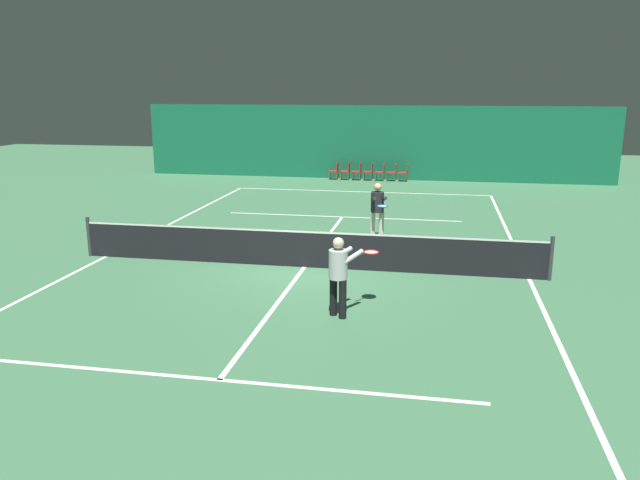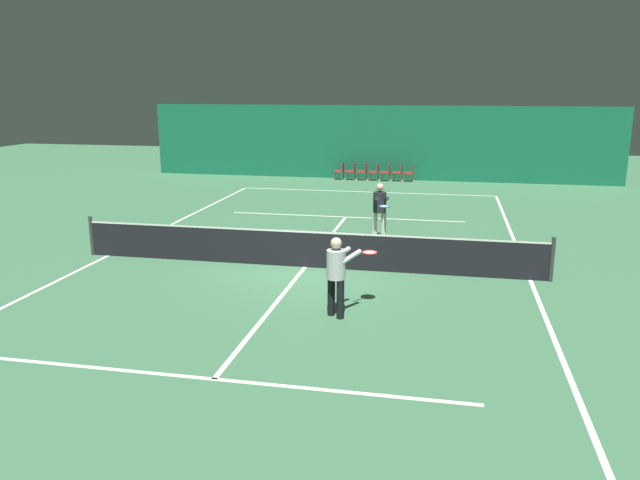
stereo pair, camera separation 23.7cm
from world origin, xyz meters
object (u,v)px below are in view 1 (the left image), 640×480
at_px(tennis_net, 304,248).
at_px(courtside_chair_1, 346,170).
at_px(player_far, 378,207).
at_px(courtside_chair_5, 393,171).
at_px(courtside_chair_6, 405,172).
at_px(courtside_chair_3, 370,171).
at_px(player_near, 340,271).
at_px(courtside_chair_0, 335,170).
at_px(courtside_chair_2, 358,170).
at_px(courtside_chair_4, 381,171).

distance_m(tennis_net, courtside_chair_1, 15.36).
relative_size(player_far, courtside_chair_5, 2.02).
bearing_deg(courtside_chair_6, tennis_net, -6.34).
distance_m(courtside_chair_3, courtside_chair_6, 1.71).
bearing_deg(player_near, player_far, 33.90).
xyz_separation_m(courtside_chair_0, courtside_chair_5, (2.85, 0.00, 0.00)).
relative_size(courtside_chair_0, courtside_chair_5, 1.00).
xyz_separation_m(player_near, player_far, (0.11, 6.59, 0.04)).
bearing_deg(player_near, courtside_chair_2, 40.97).
bearing_deg(courtside_chair_5, courtside_chair_4, -90.00).
relative_size(tennis_net, courtside_chair_2, 14.29).
bearing_deg(courtside_chair_1, courtside_chair_3, 90.00).
xyz_separation_m(courtside_chair_2, courtside_chair_4, (1.14, 0.00, 0.00)).
height_order(tennis_net, courtside_chair_3, tennis_net).
xyz_separation_m(player_far, courtside_chair_2, (-2.10, 11.99, -0.50)).
relative_size(courtside_chair_1, courtside_chair_2, 1.00).
height_order(tennis_net, courtside_chair_1, tennis_net).
height_order(player_far, courtside_chair_6, player_far).
relative_size(player_far, courtside_chair_4, 2.02).
bearing_deg(courtside_chair_1, courtside_chair_6, 90.00).
height_order(player_near, courtside_chair_1, player_near).
bearing_deg(tennis_net, courtside_chair_4, 87.91).
height_order(tennis_net, player_near, player_near).
height_order(player_near, player_far, player_far).
bearing_deg(courtside_chair_4, courtside_chair_2, -90.00).
bearing_deg(courtside_chair_3, courtside_chair_2, -90.00).
height_order(courtside_chair_2, courtside_chair_4, same).
height_order(courtside_chair_5, courtside_chair_6, same).
bearing_deg(courtside_chair_2, tennis_net, 2.18).
height_order(tennis_net, courtside_chair_5, tennis_net).
bearing_deg(player_far, player_near, -14.64).
xyz_separation_m(courtside_chair_0, courtside_chair_2, (1.14, 0.00, 0.00)).
xyz_separation_m(tennis_net, player_far, (1.52, 3.32, 0.48)).
distance_m(player_near, courtside_chair_2, 18.70).
bearing_deg(tennis_net, player_near, -66.62).
xyz_separation_m(player_near, courtside_chair_0, (-3.14, 18.59, -0.47)).
height_order(tennis_net, courtside_chair_6, tennis_net).
bearing_deg(courtside_chair_2, player_far, 9.96).
bearing_deg(courtside_chair_6, courtside_chair_4, -90.00).
xyz_separation_m(courtside_chair_5, courtside_chair_6, (0.57, 0.00, 0.00)).
bearing_deg(player_far, courtside_chair_6, 165.44).
bearing_deg(courtside_chair_3, courtside_chair_4, 90.00).
bearing_deg(courtside_chair_0, courtside_chair_1, 90.00).
bearing_deg(player_far, courtside_chair_4, 170.89).
distance_m(courtside_chair_5, courtside_chair_6, 0.57).
relative_size(courtside_chair_1, courtside_chair_6, 1.00).
distance_m(tennis_net, courtside_chair_0, 15.41).
relative_size(tennis_net, courtside_chair_6, 14.29).
bearing_deg(courtside_chair_0, courtside_chair_6, 90.00).
xyz_separation_m(courtside_chair_0, courtside_chair_3, (1.71, 0.00, 0.00)).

